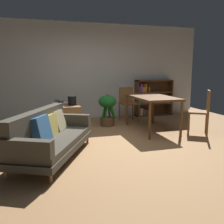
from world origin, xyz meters
name	(u,v)px	position (x,y,z in m)	size (l,w,h in m)	color
ground_plane	(116,143)	(0.00, 0.00, 0.00)	(8.16, 8.16, 0.00)	#A87A4C
back_wall_panel	(88,72)	(0.00, 2.70, 1.35)	(6.80, 0.10, 2.70)	silver
fabric_couch	(49,135)	(-1.24, -0.39, 0.36)	(1.48, 2.03, 0.76)	olive
media_console	(69,116)	(-0.73, 1.41, 0.31)	(0.40, 1.26, 0.62)	olive
open_laptop	(65,102)	(-0.80, 1.54, 0.64)	(0.47, 0.36, 0.07)	silver
desk_speaker	(72,101)	(-0.68, 1.12, 0.72)	(0.19, 0.19, 0.21)	black
potted_floor_plant	(107,107)	(0.25, 1.51, 0.47)	(0.45, 0.47, 0.81)	brown
dining_table	(152,100)	(1.10, 0.76, 0.72)	(0.82, 1.46, 0.80)	brown
dining_chair_near	(128,102)	(0.95, 1.94, 0.54)	(0.51, 0.48, 0.92)	brown
dining_chair_far	(202,109)	(2.03, 0.17, 0.55)	(0.57, 0.56, 0.97)	brown
bookshelf	(151,98)	(1.90, 2.53, 0.54)	(1.17, 0.30, 1.09)	#56351E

